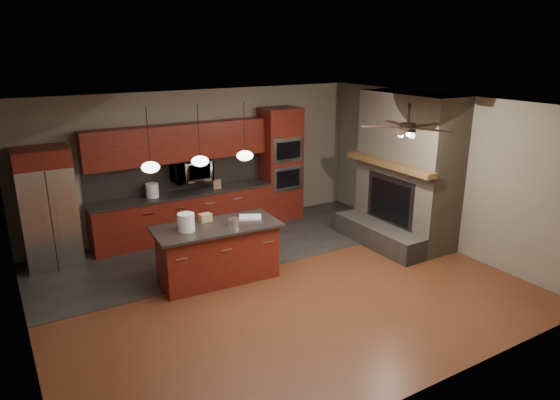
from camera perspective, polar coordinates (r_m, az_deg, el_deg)
ground at (r=7.99m, az=-0.44°, el=-9.60°), size 7.00×7.00×0.00m
ceiling at (r=7.17m, az=-0.50°, el=10.77°), size 7.00×6.00×0.02m
back_wall at (r=10.07m, az=-9.19°, el=4.39°), size 7.00×0.02×2.80m
right_wall at (r=9.65m, az=17.76°, el=3.21°), size 0.02×6.00×2.80m
left_wall at (r=6.53m, az=-28.07°, el=-4.70°), size 0.02×6.00×2.80m
slate_tile_patch at (r=9.44m, az=-6.03°, el=-5.27°), size 7.00×2.40×0.01m
fireplace_column at (r=9.61m, az=14.10°, el=2.83°), size 1.30×2.10×2.80m
back_cabinetry at (r=9.81m, az=-11.05°, el=0.88°), size 3.59×0.64×2.20m
oven_tower at (r=10.59m, az=0.06°, el=4.09°), size 0.80×0.63×2.38m
microwave at (r=9.77m, az=-10.10°, el=3.34°), size 0.73×0.41×0.50m
refrigerator at (r=9.17m, az=-25.03°, el=-0.85°), size 0.87×0.75×2.03m
kitchen_island at (r=8.02m, az=-7.11°, el=-5.96°), size 2.02×1.01×0.92m
white_bucket at (r=7.66m, az=-10.68°, el=-2.52°), size 0.33×0.33×0.28m
paint_can at (r=7.81m, az=-5.35°, el=-2.52°), size 0.21×0.21×0.12m
paint_tray at (r=8.12m, az=-3.43°, el=-1.97°), size 0.43×0.38×0.04m
cardboard_box at (r=8.06m, az=-8.53°, el=-1.99°), size 0.20×0.16×0.12m
counter_bucket at (r=9.55m, az=-14.39°, el=1.07°), size 0.28×0.28×0.26m
counter_box at (r=9.93m, az=-7.28°, el=1.83°), size 0.17×0.14×0.17m
pendant_left at (r=7.30m, az=-14.59°, el=3.67°), size 0.26×0.26×0.92m
pendant_center at (r=7.54m, az=-9.13°, el=4.43°), size 0.26×0.26×0.92m
pendant_right at (r=7.84m, az=-4.04°, el=5.11°), size 0.26×0.26×0.92m
ceiling_fan at (r=7.69m, az=14.41°, el=8.10°), size 1.27×1.33×0.41m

